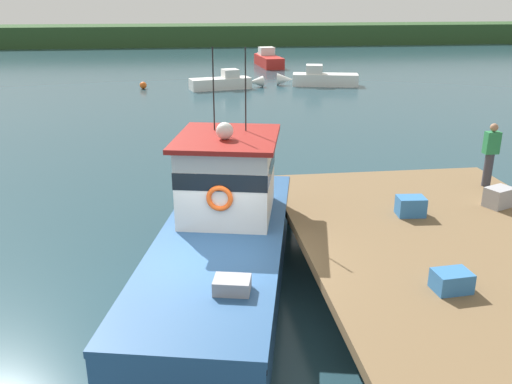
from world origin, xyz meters
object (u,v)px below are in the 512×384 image
at_px(crate_single_by_cleat, 452,281).
at_px(mooring_buoy_channel_marker, 143,85).
at_px(crate_stack_near_edge, 499,197).
at_px(deckhand_by_the_boat, 490,154).
at_px(moored_boat_far_right, 225,82).
at_px(moored_boat_off_the_point, 319,78).
at_px(moored_boat_near_channel, 268,60).
at_px(crate_single_far, 411,206).
at_px(main_fishing_boat, 224,234).

xyz_separation_m(crate_single_by_cleat, mooring_buoy_channel_marker, (-6.93, 29.58, -1.14)).
relative_size(crate_stack_near_edge, deckhand_by_the_boat, 0.37).
xyz_separation_m(crate_stack_near_edge, moored_boat_far_right, (-4.39, 25.36, -1.00)).
xyz_separation_m(deckhand_by_the_boat, moored_boat_off_the_point, (1.60, 24.51, -1.58)).
bearing_deg(crate_single_by_cleat, mooring_buoy_channel_marker, 103.19).
bearing_deg(moored_boat_near_channel, crate_stack_near_edge, -90.36).
relative_size(deckhand_by_the_boat, mooring_buoy_channel_marker, 3.56).
height_order(crate_single_far, crate_stack_near_edge, crate_stack_near_edge).
distance_m(moored_boat_far_right, mooring_buoy_channel_marker, 5.45).
bearing_deg(moored_boat_off_the_point, deckhand_by_the_boat, -93.73).
relative_size(crate_single_far, moored_boat_near_channel, 0.10).
xyz_separation_m(crate_single_by_cleat, crate_stack_near_edge, (2.85, 3.50, 0.06)).
relative_size(moored_boat_off_the_point, moored_boat_far_right, 1.11).
relative_size(crate_stack_near_edge, moored_boat_off_the_point, 0.11).
relative_size(moored_boat_far_right, mooring_buoy_channel_marker, 11.04).
bearing_deg(crate_single_by_cleat, moored_boat_far_right, 93.04).
height_order(crate_stack_near_edge, deckhand_by_the_boat, deckhand_by_the_boat).
relative_size(crate_single_far, mooring_buoy_channel_marker, 1.31).
relative_size(main_fishing_boat, crate_single_by_cleat, 16.60).
relative_size(main_fishing_boat, crate_stack_near_edge, 16.60).
distance_m(main_fishing_boat, deckhand_by_the_boat, 7.16).
bearing_deg(deckhand_by_the_boat, crate_stack_near_edge, -109.15).
xyz_separation_m(crate_single_far, moored_boat_far_right, (-2.16, 25.61, -0.98)).
relative_size(crate_single_far, deckhand_by_the_boat, 0.37).
height_order(crate_stack_near_edge, mooring_buoy_channel_marker, crate_stack_near_edge).
height_order(crate_single_by_cleat, moored_boat_near_channel, moored_boat_near_channel).
relative_size(moored_boat_near_channel, mooring_buoy_channel_marker, 13.66).
bearing_deg(moored_boat_far_right, deckhand_by_the_boat, -78.48).
bearing_deg(moored_boat_near_channel, deckhand_by_the_boat, -89.59).
distance_m(crate_single_by_cleat, crate_single_far, 3.32).
bearing_deg(crate_stack_near_edge, moored_boat_near_channel, 89.64).
bearing_deg(moored_boat_far_right, moored_boat_near_channel, 68.99).
height_order(moored_boat_far_right, mooring_buoy_channel_marker, moored_boat_far_right).
bearing_deg(main_fishing_boat, moored_boat_off_the_point, 72.09).
bearing_deg(crate_single_far, main_fishing_boat, -179.32).
xyz_separation_m(main_fishing_boat, deckhand_by_the_boat, (6.88, 1.72, 1.05)).
xyz_separation_m(main_fishing_boat, moored_boat_near_channel, (6.62, 37.70, -0.47)).
height_order(crate_single_by_cleat, deckhand_by_the_boat, deckhand_by_the_boat).
bearing_deg(moored_boat_far_right, crate_single_far, -85.18).
distance_m(moored_boat_near_channel, mooring_buoy_channel_marker, 15.13).
height_order(main_fishing_boat, moored_boat_near_channel, main_fishing_boat).
height_order(deckhand_by_the_boat, moored_boat_near_channel, deckhand_by_the_boat).
xyz_separation_m(main_fishing_boat, crate_single_far, (4.16, 0.05, 0.41)).
bearing_deg(main_fishing_boat, crate_stack_near_edge, 2.64).
relative_size(crate_single_by_cleat, deckhand_by_the_boat, 0.37).
bearing_deg(main_fishing_boat, deckhand_by_the_boat, 14.01).
distance_m(main_fishing_boat, moored_boat_near_channel, 38.28).
distance_m(crate_single_by_cleat, moored_boat_far_right, 28.92).
bearing_deg(main_fishing_boat, crate_single_far, 0.68).
relative_size(crate_single_by_cleat, moored_boat_far_right, 0.12).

